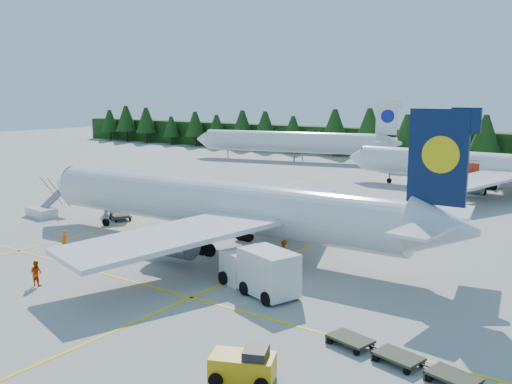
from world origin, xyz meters
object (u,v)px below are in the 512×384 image
Objects in this scene: airliner_red at (471,166)px; service_truck at (258,269)px; baggage_tug at (244,365)px; airstairs at (44,210)px; airliner_navy at (205,204)px.

service_truck is at bearing -88.93° from airliner_red.
airliner_red is 11.59× the size of baggage_tug.
service_truck is at bearing 99.01° from baggage_tug.
airliner_navy is at bearing 9.16° from airstairs.
service_truck is (11.05, -7.47, -2.20)m from airliner_navy.
airstairs is 34.11m from service_truck.
airstairs is 1.55× the size of baggage_tug.
airliner_red is (11.85, 43.36, -0.29)m from airliner_navy.
airstairs is 43.57m from baggage_tug.
airliner_navy reaches higher than airstairs.
airliner_red reaches higher than airstairs.
service_truck is at bearing -4.52° from airstairs.
airliner_navy is 44.95m from airliner_red.
airliner_navy is at bearing 165.00° from service_truck.
baggage_tug is at bearing -16.79° from airstairs.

